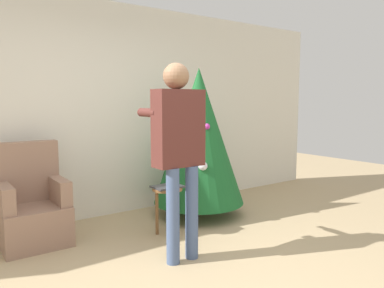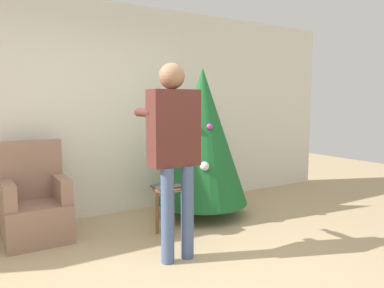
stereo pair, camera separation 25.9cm
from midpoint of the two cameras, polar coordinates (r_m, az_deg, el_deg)
ground_plane at (r=3.16m, az=0.96°, el=-21.14°), size 14.00×14.00×0.00m
wall_back at (r=4.82m, az=-13.65°, el=4.98°), size 8.00×0.06×2.70m
christmas_tree at (r=4.74m, az=3.16°, el=1.21°), size 1.15×1.15×1.88m
armchair at (r=4.30m, az=-21.22°, el=-8.76°), size 0.64×0.62×1.04m
person_standing at (r=3.39m, az=-0.56°, el=0.38°), size 0.47×0.57×1.81m
side_stool at (r=4.16m, az=-1.97°, el=-8.09°), size 0.33×0.33×0.53m
laptop at (r=4.13m, az=-1.97°, el=-6.45°), size 0.31×0.24×0.02m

